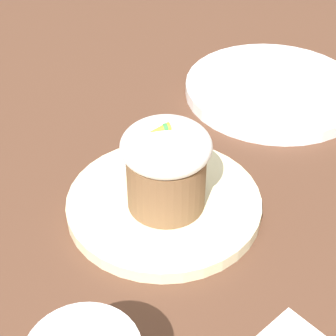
% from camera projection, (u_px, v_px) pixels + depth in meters
% --- Properties ---
extents(ground_plane, '(4.00, 4.00, 0.00)m').
position_uv_depth(ground_plane, '(164.00, 209.00, 0.61)').
color(ground_plane, '#513323').
extents(dessert_plate, '(0.21, 0.21, 0.01)m').
position_uv_depth(dessert_plate, '(164.00, 204.00, 0.61)').
color(dessert_plate, beige).
rests_on(dessert_plate, ground_plane).
extents(carrot_cake, '(0.09, 0.09, 0.10)m').
position_uv_depth(carrot_cake, '(168.00, 164.00, 0.56)').
color(carrot_cake, brown).
rests_on(carrot_cake, dessert_plate).
extents(spoon, '(0.04, 0.12, 0.01)m').
position_uv_depth(spoon, '(157.00, 195.00, 0.60)').
color(spoon, '#B7B7BC').
rests_on(spoon, dessert_plate).
extents(side_plate, '(0.25, 0.25, 0.02)m').
position_uv_depth(side_plate, '(273.00, 89.00, 0.79)').
color(side_plate, white).
rests_on(side_plate, ground_plane).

